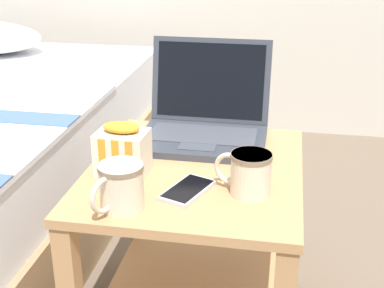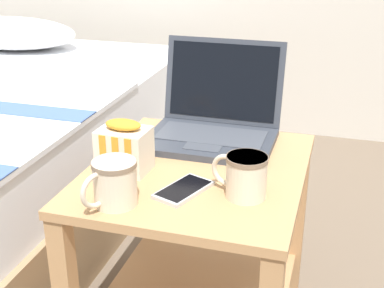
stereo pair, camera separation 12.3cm
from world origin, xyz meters
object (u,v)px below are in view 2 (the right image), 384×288
object	(u,v)px
laptop	(214,120)
snack_bag	(124,148)
mug_front_right	(245,174)
cell_phone	(184,190)
mug_front_left	(114,181)

from	to	relation	value
laptop	snack_bag	size ratio (longest dim) A/B	2.63
mug_front_right	snack_bag	xyz separation A→B (m)	(-0.30, 0.05, 0.01)
laptop	cell_phone	xyz separation A→B (m)	(0.02, -0.33, -0.05)
mug_front_right	snack_bag	distance (m)	0.30
mug_front_right	cell_phone	size ratio (longest dim) A/B	0.84
laptop	mug_front_left	size ratio (longest dim) A/B	2.58
mug_front_right	cell_phone	distance (m)	0.14
mug_front_right	cell_phone	world-z (taller)	mug_front_right
laptop	mug_front_right	xyz separation A→B (m)	(0.15, -0.31, 0.00)
snack_bag	cell_phone	bearing A→B (deg)	-21.58
cell_phone	mug_front_right	bearing A→B (deg)	8.10
laptop	snack_bag	distance (m)	0.30
mug_front_left	cell_phone	bearing A→B (deg)	37.53
laptop	snack_bag	bearing A→B (deg)	-120.10
mug_front_right	snack_bag	world-z (taller)	snack_bag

